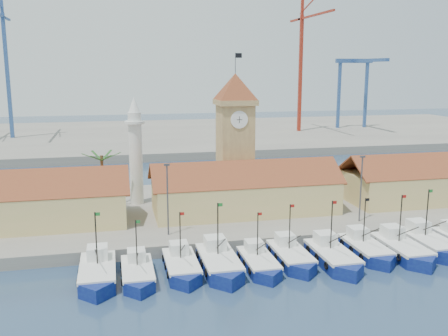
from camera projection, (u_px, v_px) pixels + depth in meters
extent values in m
plane|color=#1C304B|center=(292.00, 275.00, 53.67)|extent=(400.00, 400.00, 0.00)
cube|color=gray|center=(238.00, 209.00, 76.49)|extent=(140.00, 32.00, 1.50)
cube|color=gray|center=(172.00, 136.00, 158.74)|extent=(240.00, 80.00, 2.00)
cube|color=#0B115A|center=(98.00, 275.00, 52.40)|extent=(3.63, 8.21, 1.87)
cube|color=#0B115A|center=(97.00, 292.00, 48.47)|extent=(3.63, 3.63, 1.87)
cube|color=silver|center=(97.00, 267.00, 52.22)|extent=(3.70, 8.44, 0.36)
cube|color=silver|center=(98.00, 253.00, 54.02)|extent=(2.18, 2.28, 1.45)
cylinder|color=black|center=(96.00, 239.00, 52.15)|extent=(0.15, 0.15, 5.81)
cube|color=#197226|center=(97.00, 214.00, 51.68)|extent=(0.52, 0.02, 0.36)
cube|color=#0B115A|center=(138.00, 275.00, 52.56)|extent=(3.19, 7.22, 1.64)
cube|color=#0B115A|center=(140.00, 290.00, 49.10)|extent=(3.19, 3.19, 1.64)
cube|color=silver|center=(137.00, 268.00, 52.40)|extent=(3.26, 7.42, 0.32)
cube|color=silver|center=(136.00, 255.00, 53.98)|extent=(1.91, 2.01, 1.28)
cylinder|color=black|center=(136.00, 244.00, 52.33)|extent=(0.13, 0.13, 5.11)
cube|color=#197226|center=(138.00, 222.00, 51.92)|extent=(0.46, 0.02, 0.32)
cube|color=#0B115A|center=(181.00, 268.00, 54.37)|extent=(3.35, 7.58, 1.72)
cube|color=#0B115A|center=(186.00, 283.00, 50.74)|extent=(3.35, 3.35, 1.72)
cube|color=silver|center=(181.00, 261.00, 54.20)|extent=(3.42, 7.79, 0.34)
cube|color=silver|center=(179.00, 248.00, 55.86)|extent=(2.01, 2.11, 1.34)
cylinder|color=black|center=(180.00, 236.00, 54.13)|extent=(0.13, 0.13, 5.36)
cube|color=#A5140F|center=(182.00, 214.00, 53.70)|extent=(0.48, 0.02, 0.34)
cube|color=#0B115A|center=(219.00, 265.00, 55.05)|extent=(3.76, 8.50, 1.93)
cube|color=#0B115A|center=(228.00, 281.00, 50.98)|extent=(3.76, 3.76, 1.93)
cube|color=silver|center=(219.00, 257.00, 54.86)|extent=(3.83, 8.74, 0.38)
cube|color=silver|center=(215.00, 243.00, 56.72)|extent=(2.25, 2.36, 1.50)
cylinder|color=black|center=(218.00, 229.00, 54.79)|extent=(0.15, 0.15, 6.01)
cube|color=#197226|center=(220.00, 205.00, 54.30)|extent=(0.54, 0.02, 0.38)
cube|color=#0B115A|center=(258.00, 265.00, 55.41)|extent=(3.18, 7.20, 1.64)
cube|color=#0B115A|center=(268.00, 278.00, 51.96)|extent=(3.18, 3.18, 1.64)
cube|color=silver|center=(259.00, 258.00, 55.25)|extent=(3.24, 7.40, 0.32)
cube|color=silver|center=(254.00, 246.00, 56.83)|extent=(1.91, 2.00, 1.27)
cylinder|color=black|center=(258.00, 235.00, 55.19)|extent=(0.13, 0.13, 5.09)
cube|color=#A5140F|center=(260.00, 214.00, 54.77)|extent=(0.45, 0.02, 0.32)
cube|color=#0B115A|center=(290.00, 258.00, 57.19)|extent=(3.39, 7.66, 1.74)
cube|color=#0B115A|center=(303.00, 271.00, 53.53)|extent=(3.39, 3.39, 1.74)
cube|color=silver|center=(291.00, 251.00, 57.02)|extent=(3.45, 7.87, 0.34)
cube|color=silver|center=(285.00, 239.00, 58.70)|extent=(2.03, 2.13, 1.35)
cylinder|color=black|center=(290.00, 227.00, 56.96)|extent=(0.14, 0.14, 5.42)
cube|color=#A5140F|center=(292.00, 206.00, 56.52)|extent=(0.48, 0.02, 0.34)
cube|color=#0B115A|center=(332.00, 259.00, 56.91)|extent=(3.63, 8.22, 1.87)
cube|color=#0B115A|center=(348.00, 273.00, 52.98)|extent=(3.63, 3.63, 1.87)
cube|color=silver|center=(332.00, 251.00, 56.73)|extent=(3.70, 8.44, 0.36)
cube|color=silver|center=(325.00, 238.00, 58.53)|extent=(2.18, 2.28, 1.45)
cylinder|color=black|center=(331.00, 225.00, 56.66)|extent=(0.15, 0.15, 5.81)
cube|color=#A5140F|center=(335.00, 202.00, 56.19)|extent=(0.52, 0.02, 0.36)
cube|color=#0B115A|center=(365.00, 251.00, 59.43)|extent=(3.45, 7.80, 1.77)
cube|color=#0B115A|center=(382.00, 263.00, 55.70)|extent=(3.45, 3.45, 1.77)
cube|color=silver|center=(365.00, 244.00, 59.26)|extent=(3.52, 8.02, 0.34)
cube|color=silver|center=(358.00, 233.00, 60.97)|extent=(2.07, 2.17, 1.38)
cylinder|color=black|center=(364.00, 221.00, 59.19)|extent=(0.14, 0.14, 5.52)
cube|color=black|center=(368.00, 200.00, 58.75)|extent=(0.49, 0.02, 0.34)
cube|color=#0B115A|center=(401.00, 251.00, 59.26)|extent=(3.67, 8.29, 1.89)
cube|color=#0B115A|center=(422.00, 265.00, 55.29)|extent=(3.67, 3.67, 1.89)
cube|color=silver|center=(401.00, 244.00, 59.07)|extent=(3.74, 8.53, 0.37)
cube|color=silver|center=(392.00, 232.00, 60.89)|extent=(2.20, 2.30, 1.47)
cylinder|color=black|center=(401.00, 219.00, 59.00)|extent=(0.15, 0.15, 5.87)
cube|color=#A5140F|center=(404.00, 196.00, 58.52)|extent=(0.52, 0.02, 0.37)
cube|color=#0B115A|center=(427.00, 245.00, 61.25)|extent=(3.75, 8.48, 1.93)
cube|color=silver|center=(428.00, 238.00, 61.06)|extent=(3.82, 8.72, 0.37)
cube|color=silver|center=(418.00, 226.00, 62.93)|extent=(2.25, 2.36, 1.50)
cylinder|color=black|center=(427.00, 213.00, 60.99)|extent=(0.15, 0.15, 6.00)
cube|color=#197226|center=(431.00, 191.00, 60.50)|extent=(0.54, 0.02, 0.37)
cube|color=#D5B574|center=(9.00, 210.00, 65.21)|extent=(30.00, 10.00, 4.50)
cube|color=brown|center=(2.00, 186.00, 62.08)|extent=(31.20, 5.13, 3.21)
cube|color=brown|center=(10.00, 178.00, 66.87)|extent=(31.20, 5.13, 3.21)
cube|color=#D5B574|center=(245.00, 196.00, 72.08)|extent=(26.00, 10.00, 4.50)
cube|color=brown|center=(250.00, 174.00, 68.96)|extent=(27.04, 5.13, 3.21)
cube|color=brown|center=(241.00, 168.00, 73.74)|extent=(27.04, 5.13, 3.21)
cube|color=#D5B574|center=(440.00, 185.00, 78.96)|extent=(30.00, 10.00, 4.50)
cube|color=brown|center=(432.00, 159.00, 80.62)|extent=(31.20, 5.13, 3.21)
cube|color=tan|center=(235.00, 154.00, 76.80)|extent=(5.00, 5.00, 15.00)
cube|color=tan|center=(235.00, 102.00, 75.25)|extent=(5.80, 5.80, 0.80)
pyramid|color=brown|center=(235.00, 87.00, 74.81)|extent=(5.80, 5.80, 4.00)
cylinder|color=white|center=(239.00, 120.00, 73.28)|extent=(2.60, 0.15, 2.60)
cube|color=black|center=(239.00, 120.00, 73.21)|extent=(0.08, 0.02, 1.00)
cube|color=black|center=(239.00, 120.00, 73.21)|extent=(0.80, 0.02, 0.08)
cylinder|color=#3F3F44|center=(235.00, 63.00, 74.12)|extent=(0.10, 0.10, 3.00)
cube|color=black|center=(239.00, 55.00, 74.01)|extent=(1.00, 0.03, 0.70)
cylinder|color=silver|center=(136.00, 158.00, 75.59)|extent=(2.00, 2.00, 14.00)
cylinder|color=silver|center=(135.00, 122.00, 74.51)|extent=(3.00, 3.00, 0.40)
cone|color=silver|center=(134.00, 105.00, 74.00)|extent=(1.80, 1.80, 2.40)
cylinder|color=brown|center=(103.00, 182.00, 73.18)|extent=(0.44, 0.44, 8.00)
cube|color=#21531C|center=(111.00, 156.00, 72.74)|extent=(2.80, 0.35, 1.18)
cube|color=#21531C|center=(107.00, 155.00, 73.75)|extent=(1.71, 2.60, 1.18)
cube|color=#21531C|center=(97.00, 156.00, 73.45)|extent=(1.71, 2.60, 1.18)
cube|color=#21531C|center=(92.00, 157.00, 72.14)|extent=(2.80, 0.35, 1.18)
cube|color=#21531C|center=(96.00, 158.00, 71.13)|extent=(1.71, 2.60, 1.18)
cube|color=#21531C|center=(106.00, 158.00, 71.43)|extent=(1.71, 2.60, 1.18)
cylinder|color=#3F3F44|center=(168.00, 200.00, 61.41)|extent=(0.20, 0.20, 9.00)
cube|color=#3F3F44|center=(167.00, 165.00, 60.55)|extent=(0.70, 0.25, 0.25)
cylinder|color=#3F3F44|center=(361.00, 189.00, 66.99)|extent=(0.20, 0.20, 9.00)
cube|color=#3F3F44|center=(363.00, 157.00, 66.13)|extent=(0.70, 0.25, 0.25)
cube|color=#2D4F8A|center=(8.00, 77.00, 143.08)|extent=(1.00, 1.00, 35.24)
cube|color=#2D4F8A|center=(6.00, 18.00, 144.62)|extent=(0.60, 10.00, 0.60)
cube|color=#2D4F8A|center=(1.00, 0.00, 138.96)|extent=(0.80, 0.80, 7.00)
cube|color=maroon|center=(300.00, 74.00, 159.03)|extent=(1.00, 1.00, 36.31)
cube|color=maroon|center=(315.00, 15.00, 145.74)|extent=(0.60, 25.94, 0.60)
cube|color=maroon|center=(296.00, 20.00, 160.46)|extent=(0.60, 10.00, 0.60)
cube|color=maroon|center=(302.00, 3.00, 154.80)|extent=(0.80, 0.80, 7.00)
cube|color=#2D4F8A|center=(339.00, 95.00, 168.64)|extent=(0.90, 0.90, 22.00)
cube|color=#2D4F8A|center=(366.00, 95.00, 170.79)|extent=(0.90, 0.90, 22.00)
cube|color=#2D4F8A|center=(354.00, 61.00, 167.47)|extent=(13.00, 1.40, 1.40)
cube|color=#2D4F8A|center=(369.00, 60.00, 157.90)|extent=(1.40, 22.00, 1.00)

